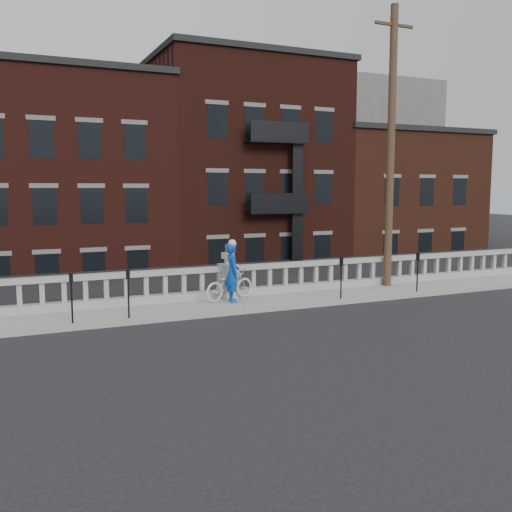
{
  "coord_description": "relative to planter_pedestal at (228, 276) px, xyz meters",
  "views": [
    {
      "loc": [
        -6.79,
        -13.43,
        3.72
      ],
      "look_at": [
        0.68,
        3.2,
        1.56
      ],
      "focal_mm": 40.0,
      "sensor_mm": 36.0,
      "label": 1
    }
  ],
  "objects": [
    {
      "name": "balustrade",
      "position": [
        0.0,
        0.0,
        -0.19
      ],
      "size": [
        28.0,
        0.34,
        1.03
      ],
      "color": "#98968C",
      "rests_on": "sidewalk"
    },
    {
      "name": "lower_level",
      "position": [
        0.56,
        19.09,
        1.8
      ],
      "size": [
        80.0,
        44.0,
        20.8
      ],
      "color": "#605E59",
      "rests_on": "ground"
    },
    {
      "name": "cyclist",
      "position": [
        -0.16,
        -0.81,
        0.26
      ],
      "size": [
        0.55,
        0.74,
        1.88
      ],
      "primitive_type": "imported",
      "rotation": [
        0.0,
        0.0,
        1.42
      ],
      "color": "#0B45AF",
      "rests_on": "sidewalk"
    },
    {
      "name": "parking_meter_a",
      "position": [
        -5.16,
        -1.8,
        0.17
      ],
      "size": [
        0.1,
        0.09,
        1.36
      ],
      "color": "black",
      "rests_on": "sidewalk"
    },
    {
      "name": "planter_pedestal",
      "position": [
        0.0,
        0.0,
        0.0
      ],
      "size": [
        0.55,
        0.55,
        1.76
      ],
      "color": "#98968C",
      "rests_on": "sidewalk"
    },
    {
      "name": "bicycle",
      "position": [
        -0.14,
        -0.48,
        -0.18
      ],
      "size": [
        2.03,
        1.27,
        1.01
      ],
      "primitive_type": "imported",
      "rotation": [
        0.0,
        0.0,
        1.91
      ],
      "color": "silver",
      "rests_on": "sidewalk"
    },
    {
      "name": "sidewalk",
      "position": [
        0.0,
        -0.95,
        -0.76
      ],
      "size": [
        32.0,
        2.2,
        0.15
      ],
      "primitive_type": "cube",
      "color": "#98968C",
      "rests_on": "ground"
    },
    {
      "name": "parking_meter_d",
      "position": [
        6.37,
        -1.8,
        0.17
      ],
      "size": [
        0.1,
        0.09,
        1.36
      ],
      "color": "black",
      "rests_on": "sidewalk"
    },
    {
      "name": "utility_pole",
      "position": [
        6.2,
        -0.35,
        4.41
      ],
      "size": [
        1.6,
        0.28,
        10.0
      ],
      "color": "#422D1E",
      "rests_on": "sidewalk"
    },
    {
      "name": "parking_meter_c",
      "position": [
        3.25,
        -1.8,
        0.17
      ],
      "size": [
        0.1,
        0.09,
        1.36
      ],
      "color": "black",
      "rests_on": "sidewalk"
    },
    {
      "name": "parking_meter_b",
      "position": [
        -3.66,
        -1.8,
        0.17
      ],
      "size": [
        0.1,
        0.09,
        1.36
      ],
      "color": "black",
      "rests_on": "sidewalk"
    },
    {
      "name": "ground",
      "position": [
        0.0,
        -3.95,
        -0.83
      ],
      "size": [
        120.0,
        120.0,
        0.0
      ],
      "primitive_type": "plane",
      "color": "black",
      "rests_on": "ground"
    }
  ]
}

